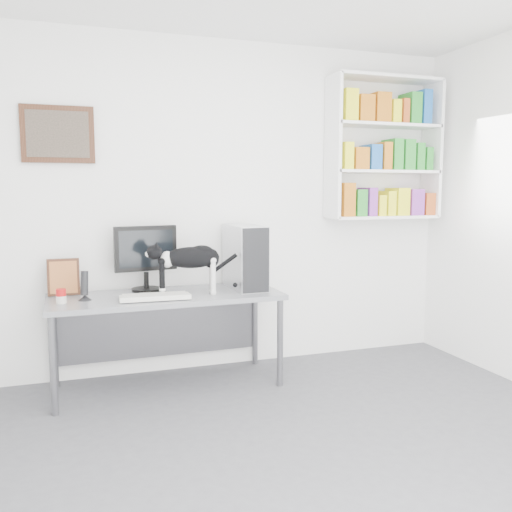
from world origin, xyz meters
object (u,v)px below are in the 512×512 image
at_px(soup_can, 61,296).
at_px(keyboard, 155,297).
at_px(monitor, 146,258).
at_px(speaker, 84,285).
at_px(desk, 167,341).
at_px(leaning_print, 63,276).
at_px(pc_tower, 245,257).
at_px(bookshelf, 384,149).
at_px(cat, 189,270).

bearing_deg(soup_can, keyboard, -6.96).
bearing_deg(monitor, speaker, -162.47).
bearing_deg(monitor, desk, -66.95).
distance_m(keyboard, leaning_print, 0.73).
height_order(desk, speaker, speaker).
bearing_deg(pc_tower, desk, -175.43).
xyz_separation_m(monitor, leaning_print, (-0.60, 0.01, -0.12)).
height_order(bookshelf, cat, bookshelf).
distance_m(speaker, leaning_print, 0.28).
bearing_deg(keyboard, speaker, 167.10).
bearing_deg(pc_tower, monitor, 168.99).
height_order(bookshelf, speaker, bookshelf).
bearing_deg(pc_tower, soup_can, -175.31).
xyz_separation_m(pc_tower, cat, (-0.47, -0.13, -0.06)).
bearing_deg(soup_can, monitor, 24.41).
bearing_deg(bookshelf, pc_tower, -173.42).
bearing_deg(monitor, pc_tower, -17.68).
xyz_separation_m(speaker, soup_can, (-0.16, -0.06, -0.06)).
height_order(desk, monitor, monitor).
bearing_deg(bookshelf, leaning_print, -179.58).
xyz_separation_m(desk, soup_can, (-0.74, -0.09, 0.41)).
height_order(keyboard, speaker, speaker).
relative_size(speaker, soup_can, 2.18).
distance_m(speaker, cat, 0.75).
relative_size(bookshelf, soup_can, 12.33).
xyz_separation_m(desk, keyboard, (-0.11, -0.16, 0.38)).
height_order(monitor, cat, monitor).
height_order(bookshelf, monitor, bookshelf).
relative_size(desk, cat, 2.81).
bearing_deg(pc_tower, keyboard, -164.37).
relative_size(bookshelf, keyboard, 2.51).
bearing_deg(speaker, bookshelf, 26.25).
height_order(monitor, keyboard, monitor).
height_order(bookshelf, pc_tower, bookshelf).
distance_m(bookshelf, cat, 2.06).
bearing_deg(leaning_print, desk, -15.90).
height_order(monitor, pc_tower, monitor).
bearing_deg(cat, leaning_print, 170.77).
bearing_deg(soup_can, pc_tower, 6.54).
height_order(monitor, speaker, monitor).
bearing_deg(keyboard, desk, 59.60).
bearing_deg(leaning_print, pc_tower, -5.60).
bearing_deg(desk, monitor, 120.64).
distance_m(keyboard, cat, 0.34).
xyz_separation_m(speaker, cat, (0.75, -0.03, 0.08)).
distance_m(desk, soup_can, 0.85).
distance_m(keyboard, speaker, 0.50).
height_order(leaning_print, cat, cat).
height_order(pc_tower, leaning_print, pc_tower).
distance_m(bookshelf, keyboard, 2.40).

